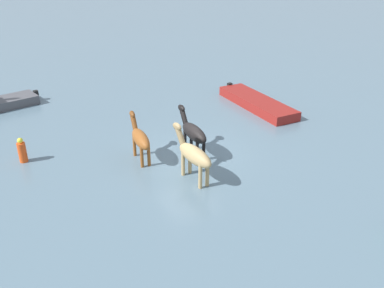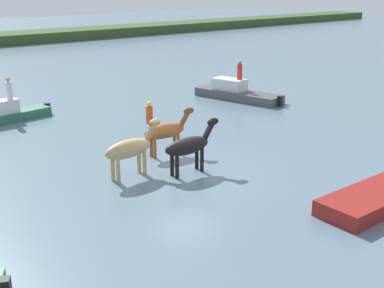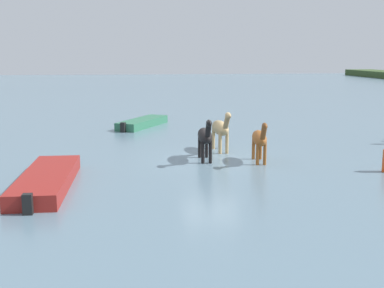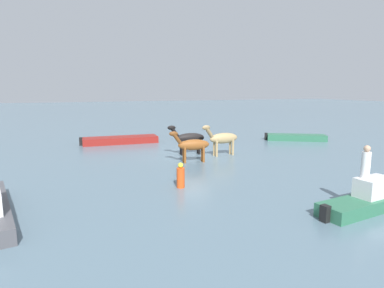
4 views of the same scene
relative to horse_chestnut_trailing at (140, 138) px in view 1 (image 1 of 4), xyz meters
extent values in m
plane|color=slate|center=(-0.66, -2.01, -1.05)|extent=(179.47, 179.47, 0.00)
ellipsoid|color=brown|center=(-0.09, 0.01, 0.01)|extent=(1.96, 0.76, 0.64)
cylinder|color=brown|center=(0.50, 0.10, -0.52)|extent=(0.14, 0.14, 1.05)
cylinder|color=brown|center=(0.47, -0.20, -0.52)|extent=(0.14, 0.14, 1.05)
cylinder|color=brown|center=(-0.64, 0.22, -0.52)|extent=(0.14, 0.14, 1.05)
cylinder|color=brown|center=(-0.67, -0.08, -0.52)|extent=(0.14, 0.14, 1.05)
cylinder|color=brown|center=(0.92, -0.10, 0.42)|extent=(0.60, 0.28, 0.70)
ellipsoid|color=brown|center=(1.12, -0.12, 0.71)|extent=(0.54, 0.27, 0.28)
ellipsoid|color=black|center=(-0.73, -2.27, 0.06)|extent=(2.01, 0.64, 0.67)
cylinder|color=black|center=(-0.13, -2.13, -0.49)|extent=(0.15, 0.15, 1.10)
cylinder|color=black|center=(-0.14, -2.45, -0.49)|extent=(0.15, 0.15, 1.10)
cylinder|color=black|center=(-1.32, -2.09, -0.49)|extent=(0.15, 0.15, 1.10)
cylinder|color=black|center=(-1.33, -2.42, -0.49)|extent=(0.15, 0.15, 1.10)
cylinder|color=black|center=(0.33, -2.30, 0.49)|extent=(0.62, 0.25, 0.73)
ellipsoid|color=black|center=(0.54, -2.31, 0.79)|extent=(0.55, 0.25, 0.29)
ellipsoid|color=tan|center=(-2.68, -1.22, 0.09)|extent=(2.10, 0.78, 0.69)
cylinder|color=tan|center=(-2.08, -1.00, -0.48)|extent=(0.15, 0.15, 1.13)
cylinder|color=tan|center=(-2.05, -1.33, -0.48)|extent=(0.15, 0.15, 1.13)
cylinder|color=tan|center=(-3.31, -1.10, -0.48)|extent=(0.15, 0.15, 1.13)
cylinder|color=tan|center=(-3.28, -1.44, -0.48)|extent=(0.15, 0.15, 1.13)
cylinder|color=olive|center=(-1.59, -1.13, 0.54)|extent=(0.65, 0.29, 0.76)
ellipsoid|color=olive|center=(-1.38, -1.11, 0.85)|extent=(0.58, 0.28, 0.30)
cube|color=black|center=(10.36, 2.65, -0.79)|extent=(0.32, 0.29, 0.72)
cube|color=maroon|center=(2.85, -8.51, -0.86)|extent=(5.87, 1.78, 0.68)
cube|color=black|center=(5.87, -8.59, -0.78)|extent=(0.25, 0.29, 0.73)
cylinder|color=#E54C19|center=(2.34, 4.59, -0.60)|extent=(0.36, 0.36, 0.90)
sphere|color=yellow|center=(2.34, 4.59, -0.03)|extent=(0.24, 0.24, 0.24)
camera|label=1|loc=(-14.96, 5.70, 7.43)|focal=37.85mm
camera|label=2|loc=(-12.10, -16.24, 5.97)|focal=46.95mm
camera|label=3|loc=(20.14, -5.61, 3.63)|focal=45.71mm
camera|label=4|loc=(7.06, 18.17, 3.35)|focal=31.30mm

